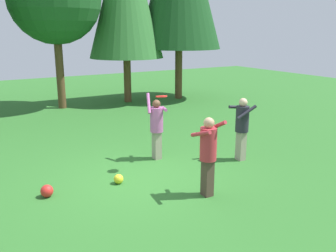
{
  "coord_description": "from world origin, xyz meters",
  "views": [
    {
      "loc": [
        -3.43,
        -7.0,
        3.31
      ],
      "look_at": [
        0.9,
        0.4,
        1.05
      ],
      "focal_mm": 39.02,
      "sensor_mm": 36.0,
      "label": 1
    }
  ],
  "objects_px": {
    "ball_yellow": "(119,179)",
    "person_catcher": "(208,150)",
    "frisbee": "(161,96)",
    "person_bystander": "(242,124)",
    "person_thrower": "(157,124)",
    "ball_red": "(47,191)"
  },
  "relations": [
    {
      "from": "frisbee",
      "to": "ball_yellow",
      "type": "distance_m",
      "value": 2.12
    },
    {
      "from": "person_catcher",
      "to": "frisbee",
      "type": "bearing_deg",
      "value": -0.0
    },
    {
      "from": "frisbee",
      "to": "person_bystander",
      "type": "bearing_deg",
      "value": -11.0
    },
    {
      "from": "person_thrower",
      "to": "person_catcher",
      "type": "xyz_separation_m",
      "value": [
        -0.17,
        -2.48,
        0.04
      ]
    },
    {
      "from": "person_bystander",
      "to": "frisbee",
      "type": "relative_size",
      "value": 5.57
    },
    {
      "from": "person_thrower",
      "to": "ball_yellow",
      "type": "xyz_separation_m",
      "value": [
        -1.52,
        -1.0,
        -0.84
      ]
    },
    {
      "from": "person_bystander",
      "to": "frisbee",
      "type": "xyz_separation_m",
      "value": [
        -2.14,
        0.42,
        0.85
      ]
    },
    {
      "from": "person_thrower",
      "to": "ball_red",
      "type": "relative_size",
      "value": 6.76
    },
    {
      "from": "person_bystander",
      "to": "ball_yellow",
      "type": "distance_m",
      "value": 3.49
    },
    {
      "from": "person_bystander",
      "to": "ball_yellow",
      "type": "bearing_deg",
      "value": 7.91
    },
    {
      "from": "person_catcher",
      "to": "person_bystander",
      "type": "xyz_separation_m",
      "value": [
        2.03,
        1.29,
        -0.01
      ]
    },
    {
      "from": "person_catcher",
      "to": "ball_red",
      "type": "bearing_deg",
      "value": 57.32
    },
    {
      "from": "person_thrower",
      "to": "frisbee",
      "type": "distance_m",
      "value": 1.2
    },
    {
      "from": "person_thrower",
      "to": "frisbee",
      "type": "relative_size",
      "value": 5.94
    },
    {
      "from": "person_thrower",
      "to": "ball_red",
      "type": "bearing_deg",
      "value": -53.58
    },
    {
      "from": "ball_red",
      "to": "ball_yellow",
      "type": "xyz_separation_m",
      "value": [
        1.53,
        -0.12,
        -0.02
      ]
    },
    {
      "from": "person_thrower",
      "to": "person_catcher",
      "type": "relative_size",
      "value": 1.06
    },
    {
      "from": "ball_yellow",
      "to": "ball_red",
      "type": "bearing_deg",
      "value": 175.57
    },
    {
      "from": "ball_yellow",
      "to": "person_catcher",
      "type": "bearing_deg",
      "value": -47.62
    },
    {
      "from": "person_bystander",
      "to": "ball_yellow",
      "type": "relative_size",
      "value": 7.63
    },
    {
      "from": "person_thrower",
      "to": "person_bystander",
      "type": "bearing_deg",
      "value": 77.73
    },
    {
      "from": "person_thrower",
      "to": "frisbee",
      "type": "bearing_deg",
      "value": 0.0
    }
  ]
}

